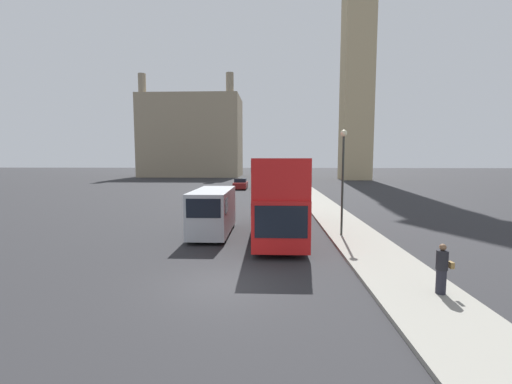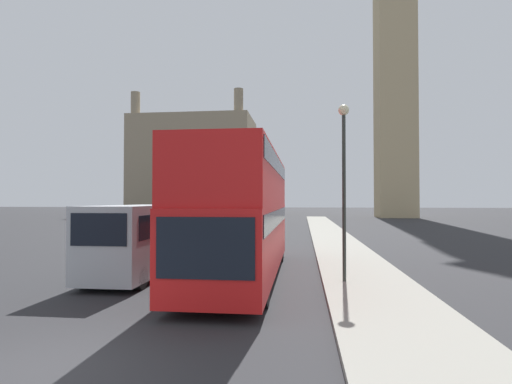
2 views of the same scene
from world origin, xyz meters
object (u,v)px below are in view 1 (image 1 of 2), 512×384
at_px(parked_sedan, 241,184).
at_px(clock_tower, 359,3).
at_px(street_lamp, 343,167).
at_px(red_double_decker_bus, 278,192).
at_px(white_van, 213,211).
at_px(pedestrian, 442,269).

bearing_deg(parked_sedan, clock_tower, 46.90).
xyz_separation_m(clock_tower, parked_sedan, (-22.13, -23.65, -34.94)).
relative_size(clock_tower, street_lamp, 11.87).
bearing_deg(red_double_decker_bus, white_van, -171.47).
height_order(clock_tower, white_van, clock_tower).
bearing_deg(pedestrian, street_lamp, 99.88).
relative_size(pedestrian, parked_sedan, 0.37).
height_order(red_double_decker_bus, parked_sedan, red_double_decker_bus).
bearing_deg(street_lamp, parked_sedan, 105.33).
xyz_separation_m(clock_tower, red_double_decker_bus, (-17.35, -53.02, -33.16)).
bearing_deg(clock_tower, white_van, -111.55).
bearing_deg(street_lamp, pedestrian, -80.12).
distance_m(red_double_decker_bus, parked_sedan, 29.81).
bearing_deg(parked_sedan, street_lamp, -74.67).
distance_m(white_van, parked_sedan, 29.97).
distance_m(red_double_decker_bus, pedestrian, 10.71).
relative_size(white_van, parked_sedan, 1.29).
distance_m(red_double_decker_bus, street_lamp, 3.99).
height_order(clock_tower, red_double_decker_bus, clock_tower).
relative_size(red_double_decker_bus, street_lamp, 1.95).
distance_m(clock_tower, street_lamp, 64.13).
relative_size(white_van, pedestrian, 3.50).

